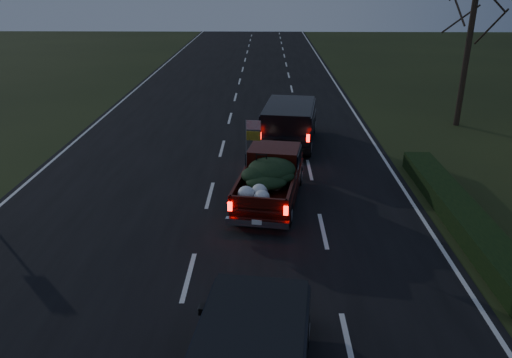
# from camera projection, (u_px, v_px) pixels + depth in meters

# --- Properties ---
(ground) EXTENTS (120.00, 120.00, 0.00)m
(ground) POSITION_uv_depth(u_px,v_px,m) (189.00, 277.00, 12.40)
(ground) COLOR black
(ground) RESTS_ON ground
(road_asphalt) EXTENTS (14.00, 120.00, 0.02)m
(road_asphalt) POSITION_uv_depth(u_px,v_px,m) (189.00, 277.00, 12.39)
(road_asphalt) COLOR black
(road_asphalt) RESTS_ON ground
(hedge_row) EXTENTS (1.00, 10.00, 0.60)m
(hedge_row) POSITION_uv_depth(u_px,v_px,m) (462.00, 216.00, 14.92)
(hedge_row) COLOR black
(hedge_row) RESTS_ON ground
(bare_tree_far) EXTENTS (3.60, 3.60, 7.00)m
(bare_tree_far) POSITION_uv_depth(u_px,v_px,m) (473.00, 16.00, 23.18)
(bare_tree_far) COLOR black
(bare_tree_far) RESTS_ON ground
(pickup_truck) EXTENTS (2.46, 4.87, 2.44)m
(pickup_truck) POSITION_uv_depth(u_px,v_px,m) (271.00, 175.00, 16.30)
(pickup_truck) COLOR #390C07
(pickup_truck) RESTS_ON ground
(lead_suv) EXTENTS (2.80, 5.37, 1.48)m
(lead_suv) POSITION_uv_depth(u_px,v_px,m) (289.00, 120.00, 21.85)
(lead_suv) COLOR black
(lead_suv) RESTS_ON ground
(rear_suv) EXTENTS (2.37, 4.66, 1.29)m
(rear_suv) POSITION_uv_depth(u_px,v_px,m) (251.00, 358.00, 8.40)
(rear_suv) COLOR black
(rear_suv) RESTS_ON ground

